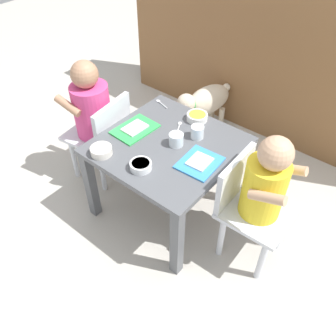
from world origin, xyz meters
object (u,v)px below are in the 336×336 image
object	(u,v)px
cereal_bowl_left_side	(101,150)
seated_child_right	(261,188)
food_tray_right	(200,162)
veggie_bowl_far	(197,117)
dog	(205,101)
water_cup_left	(197,133)
dining_table	(168,155)
food_tray_left	(135,129)
spoon_by_left_tray	(161,103)
cereal_bowl_right_side	(141,165)
spoon_by_right_tray	(179,126)
water_cup_right	(176,140)
seated_child_left	(93,111)

from	to	relation	value
cereal_bowl_left_side	seated_child_right	bearing A→B (deg)	22.59
seated_child_right	cereal_bowl_left_side	distance (m)	0.69
food_tray_right	veggie_bowl_far	world-z (taller)	veggie_bowl_far
dog	water_cup_left	bearing A→B (deg)	-59.86
dining_table	water_cup_left	world-z (taller)	water_cup_left
food_tray_left	food_tray_right	world-z (taller)	same
seated_child_right	spoon_by_left_tray	distance (m)	0.73
water_cup_left	cereal_bowl_left_side	xyz separation A→B (m)	(-0.25, -0.36, -0.01)
food_tray_left	cereal_bowl_right_side	world-z (taller)	cereal_bowl_right_side
seated_child_right	spoon_by_right_tray	xyz separation A→B (m)	(-0.50, 0.10, 0.01)
dining_table	food_tray_right	xyz separation A→B (m)	(0.19, -0.02, 0.07)
water_cup_right	cereal_bowl_right_side	xyz separation A→B (m)	(-0.02, -0.22, -0.01)
veggie_bowl_far	spoon_by_left_tray	bearing A→B (deg)	-179.62
water_cup_right	cereal_bowl_left_side	bearing A→B (deg)	-129.55
dining_table	water_cup_left	bearing A→B (deg)	59.10
water_cup_left	veggie_bowl_far	xyz separation A→B (m)	(-0.08, 0.11, -0.01)
food_tray_right	dog	bearing A→B (deg)	122.15
seated_child_right	water_cup_right	size ratio (longest dim) A/B	10.26
water_cup_left	cereal_bowl_right_side	bearing A→B (deg)	-100.27
food_tray_right	spoon_by_left_tray	bearing A→B (deg)	149.54
food_tray_left	water_cup_left	world-z (taller)	water_cup_left
food_tray_left	dining_table	bearing A→B (deg)	5.40
dining_table	spoon_by_left_tray	xyz separation A→B (m)	(-0.24, 0.23, 0.07)
water_cup_right	veggie_bowl_far	distance (m)	0.22
seated_child_right	cereal_bowl_right_side	world-z (taller)	seated_child_right
food_tray_left	cereal_bowl_left_side	size ratio (longest dim) A/B	2.22
dog	food_tray_left	distance (m)	0.73
spoon_by_left_tray	veggie_bowl_far	bearing A→B (deg)	0.38
spoon_by_right_tray	veggie_bowl_far	bearing A→B (deg)	72.15
food_tray_right	water_cup_left	xyz separation A→B (m)	(-0.11, 0.14, 0.02)
water_cup_right	spoon_by_left_tray	world-z (taller)	water_cup_right
water_cup_left	spoon_by_right_tray	xyz separation A→B (m)	(-0.11, 0.01, -0.02)
food_tray_left	cereal_bowl_left_side	world-z (taller)	cereal_bowl_left_side
seated_child_left	spoon_by_left_tray	world-z (taller)	seated_child_left
food_tray_right	dining_table	bearing A→B (deg)	174.60
food_tray_left	water_cup_right	world-z (taller)	water_cup_right
food_tray_left	veggie_bowl_far	distance (m)	0.31
seated_child_right	food_tray_left	distance (m)	0.65
veggie_bowl_far	spoon_by_left_tray	world-z (taller)	veggie_bowl_far
seated_child_left	spoon_by_right_tray	distance (m)	0.45
water_cup_right	spoon_by_left_tray	xyz separation A→B (m)	(-0.27, 0.21, -0.02)
veggie_bowl_far	seated_child_right	bearing A→B (deg)	-23.84
water_cup_right	dining_table	bearing A→B (deg)	-148.13
seated_child_left	spoon_by_left_tray	xyz separation A→B (m)	(0.22, 0.27, 0.00)
seated_child_right	food_tray_right	world-z (taller)	seated_child_right
dog	food_tray_left	xyz separation A→B (m)	(0.06, -0.69, 0.21)
food_tray_right	cereal_bowl_right_side	distance (m)	0.25
water_cup_left	cereal_bowl_right_side	size ratio (longest dim) A/B	0.66
seated_child_right	water_cup_right	xyz separation A→B (m)	(-0.43, -0.01, 0.03)
water_cup_left	veggie_bowl_far	bearing A→B (deg)	125.80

